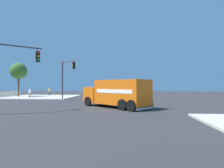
# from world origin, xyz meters

# --- Properties ---
(ground_plane) EXTENTS (100.00, 100.00, 0.00)m
(ground_plane) POSITION_xyz_m (0.00, 0.00, 0.00)
(ground_plane) COLOR #2B2B2D
(sidewalk_corner_near) EXTENTS (12.67, 12.67, 0.14)m
(sidewalk_corner_near) POSITION_xyz_m (-13.40, -13.40, 0.07)
(sidewalk_corner_near) COLOR #B2ADA0
(sidewalk_corner_near) RESTS_ON ground
(delivery_truck) EXTENTS (7.06, 7.43, 2.80)m
(delivery_truck) POSITION_xyz_m (2.21, 1.47, 1.46)
(delivery_truck) COLOR orange
(delivery_truck) RESTS_ON ground
(traffic_light_primary) EXTENTS (2.79, 3.03, 5.77)m
(traffic_light_primary) POSITION_xyz_m (6.94, -7.04, 3.79)
(traffic_light_primary) COLOR #38383D
(traffic_light_primary) RESTS_ON ground
(traffic_light_secondary) EXTENTS (3.50, 3.02, 5.87)m
(traffic_light_secondary) POSITION_xyz_m (-6.67, -6.56, 4.02)
(traffic_light_secondary) COLOR #38383D
(traffic_light_secondary) RESTS_ON sidewalk_corner_near
(pickup_tan) EXTENTS (2.37, 5.26, 1.38)m
(pickup_tan) POSITION_xyz_m (-12.28, 3.63, 0.73)
(pickup_tan) COLOR tan
(pickup_tan) RESTS_ON ground
(pedestrian_near_corner) EXTENTS (0.36, 0.47, 1.68)m
(pedestrian_near_corner) POSITION_xyz_m (-16.15, -12.97, 1.10)
(pedestrian_near_corner) COLOR #4C4C51
(pedestrian_near_corner) RESTS_ON sidewalk_corner_near
(pedestrian_crossing) EXTENTS (0.30, 0.52, 1.56)m
(pedestrian_crossing) POSITION_xyz_m (-10.24, -14.04, 1.02)
(pedestrian_crossing) COLOR gray
(pedestrian_crossing) RESTS_ON sidewalk_corner_near
(picket_fence_run) EXTENTS (6.94, 0.05, 0.95)m
(picket_fence_run) POSITION_xyz_m (-13.40, -19.49, 0.62)
(picket_fence_run) COLOR silver
(picket_fence_run) RESTS_ON sidewalk_corner_near
(shade_tree_near) EXTENTS (3.03, 3.03, 6.30)m
(shade_tree_near) POSITION_xyz_m (-13.00, -17.62, 4.89)
(shade_tree_near) COLOR brown
(shade_tree_near) RESTS_ON sidewalk_corner_near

